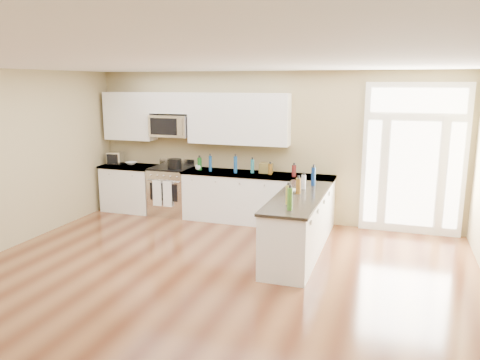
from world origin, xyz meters
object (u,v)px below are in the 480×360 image
object	(u,v)px
stockpot	(175,164)
peninsula_cabinet	(298,228)
kitchen_range	(171,191)
toaster_oven	(116,158)

from	to	relation	value
stockpot	peninsula_cabinet	bearing A→B (deg)	-26.24
kitchen_range	toaster_oven	world-z (taller)	toaster_oven
peninsula_cabinet	toaster_oven	distance (m)	4.44
kitchen_range	stockpot	distance (m)	0.60
stockpot	toaster_oven	world-z (taller)	toaster_oven
kitchen_range	toaster_oven	distance (m)	1.40
peninsula_cabinet	stockpot	size ratio (longest dim) A/B	8.58
peninsula_cabinet	stockpot	distance (m)	3.08
peninsula_cabinet	toaster_oven	size ratio (longest dim) A/B	7.88
stockpot	toaster_oven	bearing A→B (deg)	173.64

